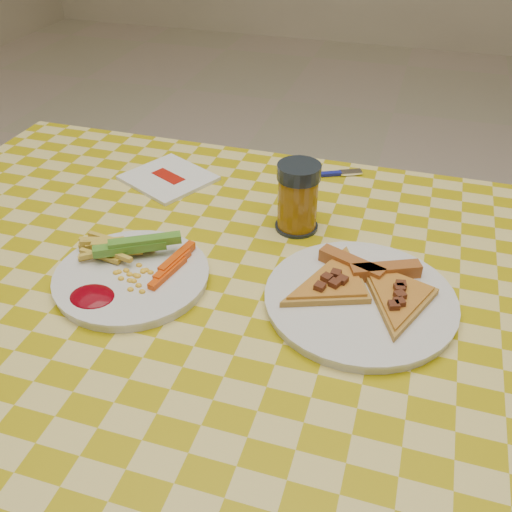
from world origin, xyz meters
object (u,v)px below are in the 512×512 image
object	(u,v)px
plate_left	(132,278)
plate_right	(360,301)
drink_glass	(298,198)
table	(259,340)

from	to	relation	value
plate_left	plate_right	bearing A→B (deg)	8.01
plate_right	drink_glass	xyz separation A→B (m)	(-0.12, 0.16, 0.05)
table	plate_right	size ratio (longest dim) A/B	5.16
plate_left	plate_right	world-z (taller)	same
table	plate_right	xyz separation A→B (m)	(0.13, 0.03, 0.08)
table	plate_left	size ratio (longest dim) A/B	6.08
table	plate_left	distance (m)	0.20
plate_left	drink_glass	size ratio (longest dim) A/B	1.91
table	plate_left	bearing A→B (deg)	-176.12
plate_left	plate_right	distance (m)	0.31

